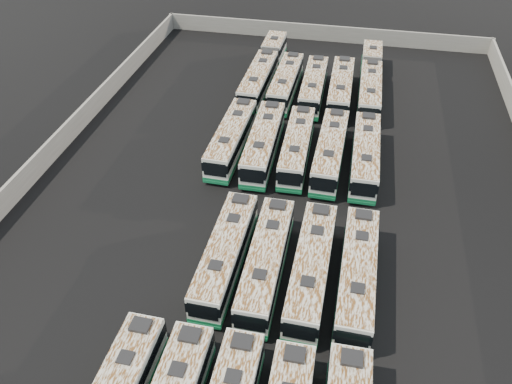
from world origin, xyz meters
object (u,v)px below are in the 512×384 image
(bus_midfront_left, at_px, (226,254))
(bus_back_left, at_px, (286,83))
(bus_midback_far_left, at_px, (232,138))
(bus_back_right, at_px, (341,88))
(bus_back_center, at_px, (313,86))
(bus_midback_left, at_px, (263,143))
(bus_midfront_right, at_px, (311,268))
(bus_back_far_right, at_px, (370,80))
(bus_midfront_far_right, at_px, (357,274))
(bus_midback_center, at_px, (297,147))
(bus_midfront_center, at_px, (266,262))
(bus_back_far_left, at_px, (264,69))
(bus_midback_far_right, at_px, (365,155))
(bus_midback_right, at_px, (330,151))

(bus_midfront_left, height_order, bus_back_left, bus_back_left)
(bus_midback_far_left, bearing_deg, bus_back_right, 53.81)
(bus_midback_far_left, distance_m, bus_back_right, 15.68)
(bus_back_left, xyz_separation_m, bus_back_center, (3.22, -0.18, -0.03))
(bus_midback_left, height_order, bus_back_center, bus_midback_left)
(bus_midfront_right, height_order, bus_back_far_right, bus_midfront_right)
(bus_midfront_left, relative_size, bus_midfront_far_right, 0.98)
(bus_midback_left, xyz_separation_m, bus_back_left, (0.06, 12.76, -0.05))
(bus_midback_far_left, bearing_deg, bus_midback_center, 0.51)
(bus_midfront_center, height_order, bus_back_center, bus_midfront_center)
(bus_midback_left, xyz_separation_m, bus_back_center, (3.29, 12.58, -0.07))
(bus_back_far_left, bearing_deg, bus_back_left, -41.70)
(bus_back_left, relative_size, bus_back_far_right, 0.65)
(bus_midfront_right, relative_size, bus_midback_far_right, 1.01)
(bus_midback_left, bearing_deg, bus_midfront_right, -67.90)
(bus_midfront_left, distance_m, bus_midback_far_left, 15.27)
(bus_back_far_right, bearing_deg, bus_midback_far_right, -90.38)
(bus_midfront_far_right, bearing_deg, bus_back_left, 109.71)
(bus_midback_far_left, height_order, bus_back_right, same)
(bus_midfront_center, distance_m, bus_back_far_left, 31.17)
(bus_back_center, bearing_deg, bus_midback_far_left, -118.23)
(bus_midback_center, height_order, bus_back_far_left, bus_back_far_left)
(bus_back_far_left, xyz_separation_m, bus_back_center, (6.33, -3.05, -0.06))
(bus_midback_far_left, distance_m, bus_midback_center, 6.35)
(bus_midback_center, xyz_separation_m, bus_back_right, (3.15, 12.54, 0.04))
(bus_midfront_left, xyz_separation_m, bus_midfront_center, (3.04, -0.18, 0.02))
(bus_midback_center, bearing_deg, bus_back_center, 88.26)
(bus_back_far_right, bearing_deg, bus_midfront_right, -96.32)
(bus_midback_far_left, height_order, bus_back_center, bus_midback_far_left)
(bus_midback_right, relative_size, bus_back_far_right, 0.66)
(bus_midfront_far_right, height_order, bus_midback_far_right, bus_midfront_far_right)
(bus_midback_far_right, xyz_separation_m, bus_back_far_left, (-12.60, 15.63, 0.02))
(bus_midfront_far_right, xyz_separation_m, bus_back_center, (-6.29, 27.35, -0.04))
(bus_midback_left, bearing_deg, bus_back_center, 74.27)
(bus_midback_far_right, bearing_deg, bus_back_far_left, 128.42)
(bus_midback_center, distance_m, bus_midback_far_right, 6.36)
(bus_midback_far_right, bearing_deg, bus_back_far_right, 89.56)
(bus_midback_center, xyz_separation_m, bus_midback_right, (3.14, -0.12, 0.04))
(bus_midfront_far_right, bearing_deg, bus_back_right, 97.39)
(bus_back_far_left, bearing_deg, bus_back_right, -16.60)
(bus_back_far_right, bearing_deg, bus_midback_far_left, -129.86)
(bus_midback_left, distance_m, bus_back_far_left, 15.93)
(bus_back_left, distance_m, bus_back_far_right, 9.90)
(bus_midfront_far_right, xyz_separation_m, bus_midback_center, (-6.39, 14.88, -0.04))
(bus_midfront_center, bearing_deg, bus_midfront_right, 0.35)
(bus_midfront_far_right, relative_size, bus_midback_left, 0.98)
(bus_back_far_left, relative_size, bus_back_left, 1.58)
(bus_midfront_far_right, height_order, bus_back_right, bus_back_right)
(bus_midfront_left, height_order, bus_midback_right, bus_midback_right)
(bus_back_far_right, bearing_deg, bus_midfront_center, -102.22)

